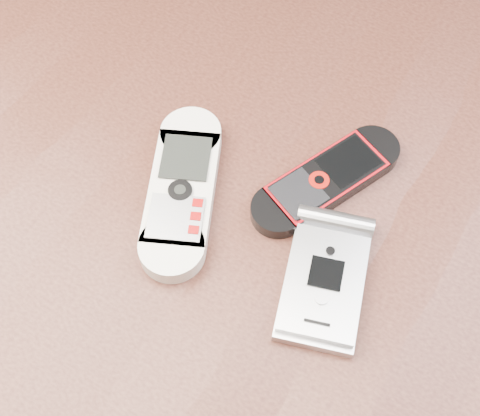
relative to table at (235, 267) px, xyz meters
name	(u,v)px	position (x,y,z in m)	size (l,w,h in m)	color
table	(235,267)	(0.00, 0.00, 0.00)	(1.20, 0.80, 0.75)	black
nokia_white	(182,190)	(-0.04, -0.01, 0.11)	(0.05, 0.16, 0.02)	white
nokia_black_red	(327,180)	(0.05, 0.06, 0.11)	(0.04, 0.14, 0.01)	black
motorola_razr	(324,281)	(0.09, -0.02, 0.11)	(0.06, 0.11, 0.02)	silver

